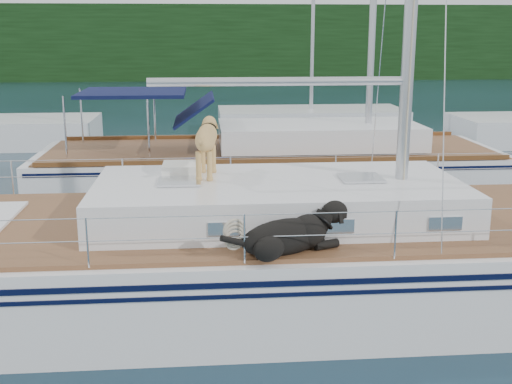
{
  "coord_description": "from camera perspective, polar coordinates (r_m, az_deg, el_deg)",
  "views": [
    {
      "loc": [
        -0.26,
        -8.85,
        3.87
      ],
      "look_at": [
        0.5,
        0.2,
        1.6
      ],
      "focal_mm": 45.0,
      "sensor_mm": 36.0,
      "label": 1
    }
  ],
  "objects": [
    {
      "name": "tree_line",
      "position": [
        53.86,
        -4.67,
        13.09
      ],
      "size": [
        90.0,
        3.0,
        6.0
      ],
      "primitive_type": "cube",
      "color": "black",
      "rests_on": "ground"
    },
    {
      "name": "ground",
      "position": [
        9.66,
        -2.9,
        -9.6
      ],
      "size": [
        120.0,
        120.0,
        0.0
      ],
      "primitive_type": "plane",
      "color": "black",
      "rests_on": "ground"
    },
    {
      "name": "neighbor_sailboat",
      "position": [
        15.63,
        1.63,
        2.06
      ],
      "size": [
        11.0,
        3.5,
        13.3
      ],
      "color": "white",
      "rests_on": "ground"
    },
    {
      "name": "shore_bank",
      "position": [
        55.15,
        -4.63,
        10.61
      ],
      "size": [
        92.0,
        1.0,
        1.2
      ],
      "primitive_type": "cube",
      "color": "#595147",
      "rests_on": "ground"
    },
    {
      "name": "bg_boat_center",
      "position": [
        25.44,
        4.89,
        6.28
      ],
      "size": [
        7.2,
        3.0,
        11.65
      ],
      "color": "white",
      "rests_on": "ground"
    },
    {
      "name": "main_sailboat",
      "position": [
        9.41,
        -2.38,
        -5.82
      ],
      "size": [
        12.0,
        3.92,
        14.01
      ],
      "color": "white",
      "rests_on": "ground"
    }
  ]
}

